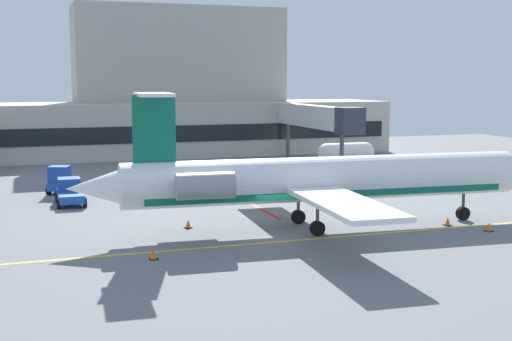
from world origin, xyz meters
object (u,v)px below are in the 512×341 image
(pushback_tractor, at_px, (70,192))
(fuel_tank, at_px, (346,152))
(regional_jet, at_px, (319,179))
(baggage_tug, at_px, (62,181))

(pushback_tractor, height_order, fuel_tank, fuel_tank)
(regional_jet, xyz_separation_m, fuel_tank, (16.53, 29.51, -1.81))
(baggage_tug, relative_size, pushback_tractor, 0.93)
(baggage_tug, relative_size, fuel_tank, 0.57)
(pushback_tractor, bearing_deg, baggage_tug, 93.12)
(regional_jet, bearing_deg, baggage_tug, 126.78)
(fuel_tank, bearing_deg, pushback_tractor, -153.07)
(fuel_tank, bearing_deg, baggage_tug, -161.35)
(baggage_tug, xyz_separation_m, pushback_tractor, (0.28, -5.11, -0.16))
(regional_jet, bearing_deg, fuel_tank, 60.74)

